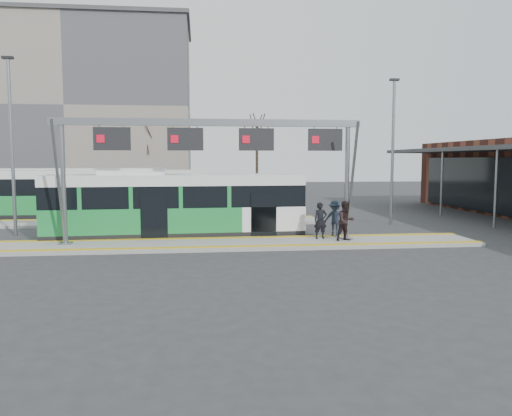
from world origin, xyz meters
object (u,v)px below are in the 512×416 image
at_px(hero_bus, 176,206).
at_px(passenger_c, 335,218).
at_px(passenger_b, 346,221).
at_px(passenger_a, 320,221).
at_px(gantry, 213,144).

distance_m(hero_bus, passenger_c, 7.43).
distance_m(hero_bus, passenger_b, 7.91).
distance_m(passenger_a, passenger_b, 1.17).
relative_size(passenger_b, passenger_c, 1.05).
bearing_deg(passenger_c, passenger_a, -118.67).
bearing_deg(gantry, passenger_b, -4.55).
relative_size(hero_bus, passenger_c, 7.27).
distance_m(gantry, passenger_c, 6.53).
xyz_separation_m(gantry, passenger_b, (5.67, -0.45, -3.29)).
relative_size(gantry, passenger_c, 7.93).
bearing_deg(passenger_c, gantry, -146.72).
xyz_separation_m(hero_bus, passenger_b, (7.38, -2.80, -0.48)).
height_order(passenger_a, passenger_c, passenger_c).
bearing_deg(gantry, passenger_a, 2.78).
height_order(passenger_a, passenger_b, passenger_b).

